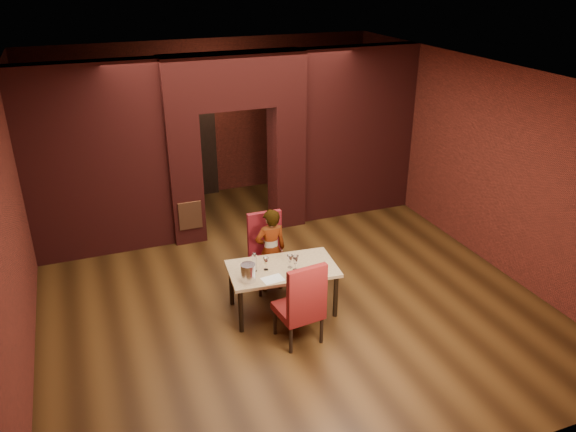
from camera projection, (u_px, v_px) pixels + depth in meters
name	position (u px, v px, depth m)	size (l,w,h in m)	color
floor	(276.00, 280.00, 8.81)	(8.00, 8.00, 0.00)	#442A11
ceiling	(274.00, 74.00, 7.48)	(7.00, 8.00, 0.04)	silver
wall_back	(208.00, 119.00, 11.53)	(7.00, 0.04, 3.20)	maroon
wall_front	(436.00, 346.00, 4.76)	(7.00, 0.04, 3.20)	maroon
wall_left	(11.00, 223.00, 6.99)	(0.04, 8.00, 3.20)	maroon
wall_right	(473.00, 157.00, 9.30)	(0.04, 8.00, 3.20)	maroon
pillar_left	(184.00, 177.00, 9.71)	(0.55, 0.55, 2.30)	maroon
pillar_right	(286.00, 164.00, 10.34)	(0.55, 0.55, 2.30)	maroon
lintel	(233.00, 80.00, 9.36)	(2.45, 0.55, 0.90)	maroon
wing_wall_left	(95.00, 163.00, 9.06)	(2.27, 0.35, 3.20)	maroon
wing_wall_right	(356.00, 133.00, 10.62)	(2.27, 0.35, 3.20)	maroon
vent_panel	(190.00, 215.00, 9.71)	(0.40, 0.03, 0.50)	#AD5D32
rear_door	(192.00, 148.00, 11.58)	(0.90, 0.08, 2.10)	black
rear_door_frame	(192.00, 148.00, 11.55)	(1.02, 0.04, 2.22)	black
dining_table	(283.00, 289.00, 7.93)	(1.49, 0.84, 0.70)	tan
chair_far	(269.00, 253.00, 8.42)	(0.52, 0.52, 1.15)	maroon
chair_near	(298.00, 300.00, 7.22)	(0.54, 0.54, 1.18)	maroon
person_seated	(271.00, 250.00, 8.32)	(0.48, 0.32, 1.32)	white
wine_glass_a	(266.00, 264.00, 7.68)	(0.08, 0.08, 0.19)	white
wine_glass_b	(290.00, 261.00, 7.74)	(0.08, 0.08, 0.19)	white
wine_glass_c	(295.00, 263.00, 7.66)	(0.09, 0.09, 0.23)	white
tasting_sheet	(273.00, 279.00, 7.49)	(0.28, 0.21, 0.00)	white
wine_bucket	(248.00, 273.00, 7.41)	(0.20, 0.20, 0.24)	silver
water_bottle	(254.00, 262.00, 7.63)	(0.06, 0.06, 0.28)	white
potted_plant	(315.00, 263.00, 8.91)	(0.35, 0.31, 0.39)	#236D1F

